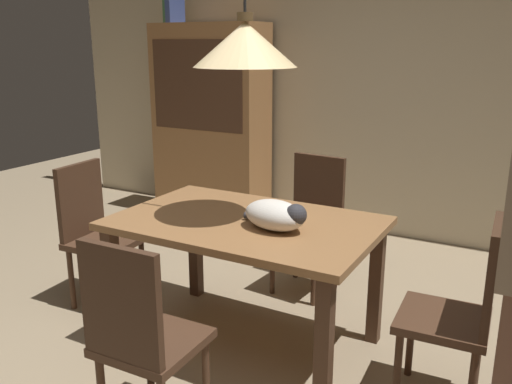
# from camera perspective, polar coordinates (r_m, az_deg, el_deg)

# --- Properties ---
(ground) EXTENTS (10.00, 10.00, 0.00)m
(ground) POSITION_cam_1_polar(r_m,az_deg,el_deg) (2.98, -6.25, -18.55)
(ground) COLOR #998466
(back_wall) EXTENTS (6.40, 0.10, 2.90)m
(back_wall) POSITION_cam_1_polar(r_m,az_deg,el_deg) (4.88, 11.81, 12.59)
(back_wall) COLOR beige
(back_wall) RESTS_ON ground
(dining_table) EXTENTS (1.40, 0.90, 0.75)m
(dining_table) POSITION_cam_1_polar(r_m,az_deg,el_deg) (2.93, -1.06, -4.83)
(dining_table) COLOR olive
(dining_table) RESTS_ON ground
(chair_right_side) EXTENTS (0.42, 0.42, 0.93)m
(chair_right_side) POSITION_cam_1_polar(r_m,az_deg,el_deg) (2.66, 21.02, -11.35)
(chair_right_side) COLOR #472D1E
(chair_right_side) RESTS_ON ground
(chair_far_back) EXTENTS (0.44, 0.44, 0.93)m
(chair_far_back) POSITION_cam_1_polar(r_m,az_deg,el_deg) (3.72, 5.84, -2.72)
(chair_far_back) COLOR #472D1E
(chair_far_back) RESTS_ON ground
(chair_near_front) EXTENTS (0.41, 0.41, 0.93)m
(chair_near_front) POSITION_cam_1_polar(r_m,az_deg,el_deg) (2.34, -12.17, -14.44)
(chair_near_front) COLOR #472D1E
(chair_near_front) RESTS_ON ground
(chair_left_side) EXTENTS (0.42, 0.42, 0.93)m
(chair_left_side) POSITION_cam_1_polar(r_m,az_deg,el_deg) (3.64, -16.69, -3.71)
(chair_left_side) COLOR #472D1E
(chair_left_side) RESTS_ON ground
(cat_sleeping) EXTENTS (0.40, 0.28, 0.16)m
(cat_sleeping) POSITION_cam_1_polar(r_m,az_deg,el_deg) (2.73, 2.18, -2.45)
(cat_sleeping) COLOR silver
(cat_sleeping) RESTS_ON dining_table
(pendant_lamp) EXTENTS (0.52, 0.52, 1.30)m
(pendant_lamp) POSITION_cam_1_polar(r_m,az_deg,el_deg) (2.75, -1.16, 15.41)
(pendant_lamp) COLOR beige
(hutch_bookcase) EXTENTS (1.12, 0.45, 1.85)m
(hutch_bookcase) POSITION_cam_1_polar(r_m,az_deg,el_deg) (5.26, -4.79, 6.89)
(hutch_bookcase) COLOR olive
(hutch_bookcase) RESTS_ON ground
(book_green_slim) EXTENTS (0.03, 0.20, 0.26)m
(book_green_slim) POSITION_cam_1_polar(r_m,az_deg,el_deg) (5.46, -9.07, 18.56)
(book_green_slim) COLOR #427A4C
(book_green_slim) RESTS_ON hutch_bookcase
(book_blue_wide) EXTENTS (0.06, 0.24, 0.24)m
(book_blue_wide) POSITION_cam_1_polar(r_m,az_deg,el_deg) (5.43, -8.56, 18.49)
(book_blue_wide) COLOR #384C93
(book_blue_wide) RESTS_ON hutch_bookcase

